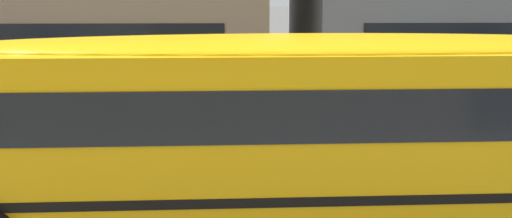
# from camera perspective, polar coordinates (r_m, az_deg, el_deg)

# --- Properties ---
(ground_plane) EXTENTS (400.00, 400.00, 0.00)m
(ground_plane) POSITION_cam_1_polar(r_m,az_deg,el_deg) (9.63, -13.18, -9.00)
(ground_plane) COLOR #54514F
(sidewalk_far) EXTENTS (120.00, 3.00, 0.01)m
(sidewalk_far) POSITION_cam_1_polar(r_m,az_deg,el_deg) (17.14, -8.28, 0.14)
(sidewalk_far) COLOR gray
(sidewalk_far) RESTS_ON ground_plane
(lane_centreline) EXTENTS (110.00, 0.16, 0.01)m
(lane_centreline) POSITION_cam_1_polar(r_m,az_deg,el_deg) (9.63, -13.19, -8.98)
(lane_centreline) COLOR silver
(lane_centreline) RESTS_ON ground_plane
(school_bus) EXTENTS (12.62, 2.99, 2.81)m
(school_bus) POSITION_cam_1_polar(r_m,az_deg,el_deg) (7.74, 7.83, -0.90)
(school_bus) COLOR yellow
(school_bus) RESTS_ON ground_plane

